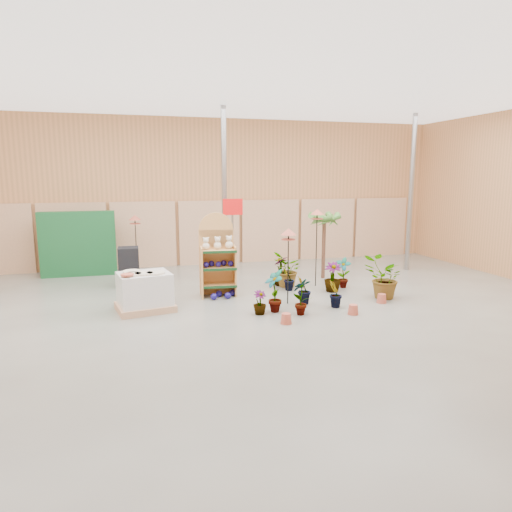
% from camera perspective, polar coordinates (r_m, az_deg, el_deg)
% --- Properties ---
extents(room, '(15.20, 12.10, 4.70)m').
position_cam_1_polar(room, '(9.37, -0.82, 6.63)').
color(room, '#65655D').
rests_on(room, ground).
extents(display_shelf, '(0.85, 0.58, 1.93)m').
position_cam_1_polar(display_shelf, '(10.64, -4.89, -0.22)').
color(display_shelf, tan).
rests_on(display_shelf, ground).
extents(teddy_bears, '(0.71, 0.18, 0.30)m').
position_cam_1_polar(teddy_bears, '(10.50, -4.72, 1.53)').
color(teddy_bears, beige).
rests_on(teddy_bears, display_shelf).
extents(gazing_balls_shelf, '(0.71, 0.24, 0.13)m').
position_cam_1_polar(gazing_balls_shelf, '(10.55, -4.76, -0.98)').
color(gazing_balls_shelf, navy).
rests_on(gazing_balls_shelf, display_shelf).
extents(gazing_balls_floor, '(0.63, 0.39, 0.15)m').
position_cam_1_polar(gazing_balls_floor, '(10.52, -4.11, -4.84)').
color(gazing_balls_floor, navy).
rests_on(gazing_balls_floor, ground).
extents(pallet_stack, '(1.27, 1.12, 0.83)m').
position_cam_1_polar(pallet_stack, '(9.74, -13.76, -4.36)').
color(pallet_stack, tan).
rests_on(pallet_stack, ground).
extents(charcoal_planters, '(0.50, 0.50, 1.00)m').
position_cam_1_polar(charcoal_planters, '(11.90, -15.60, -1.33)').
color(charcoal_planters, black).
rests_on(charcoal_planters, ground).
extents(trellis_stock, '(2.00, 0.30, 1.80)m').
position_cam_1_polar(trellis_stock, '(13.56, -21.34, 1.42)').
color(trellis_stock, '#145126').
rests_on(trellis_stock, ground).
extents(offer_sign, '(0.50, 0.08, 2.20)m').
position_cam_1_polar(offer_sign, '(11.45, -2.93, 4.01)').
color(offer_sign, gray).
rests_on(offer_sign, ground).
extents(bird_table_front, '(0.34, 0.34, 1.66)m').
position_cam_1_polar(bird_table_front, '(9.77, 4.08, 2.74)').
color(bird_table_front, black).
rests_on(bird_table_front, ground).
extents(bird_table_right, '(0.34, 0.34, 1.95)m').
position_cam_1_polar(bird_table_right, '(11.42, 7.65, 5.15)').
color(bird_table_right, black).
rests_on(bird_table_right, ground).
extents(bird_table_back, '(0.34, 0.34, 1.70)m').
position_cam_1_polar(bird_table_back, '(13.03, -14.90, 4.43)').
color(bird_table_back, black).
rests_on(bird_table_back, ground).
extents(palm, '(0.70, 0.70, 1.89)m').
position_cam_1_polar(palm, '(12.38, 8.54, 4.63)').
color(palm, brown).
rests_on(palm, ground).
extents(potted_plant_0, '(0.40, 0.52, 0.88)m').
position_cam_1_polar(potted_plant_0, '(9.36, 2.32, -4.37)').
color(potted_plant_0, '#447B2E').
rests_on(potted_plant_0, ground).
extents(potted_plant_1, '(0.45, 0.45, 0.64)m').
position_cam_1_polar(potted_plant_1, '(9.96, 5.98, -4.27)').
color(potted_plant_1, '#447B2E').
rests_on(potted_plant_1, ground).
extents(potted_plant_3, '(0.54, 0.54, 0.72)m').
position_cam_1_polar(potted_plant_3, '(11.13, 9.54, -2.61)').
color(potted_plant_3, '#447B2E').
rests_on(potted_plant_3, ground).
extents(potted_plant_4, '(0.48, 0.47, 0.76)m').
position_cam_1_polar(potted_plant_4, '(11.57, 10.82, -2.07)').
color(potted_plant_4, '#447B2E').
rests_on(potted_plant_4, ground).
extents(potted_plant_5, '(0.40, 0.40, 0.57)m').
position_cam_1_polar(potted_plant_5, '(11.11, 4.07, -2.91)').
color(potted_plant_5, '#447B2E').
rests_on(potted_plant_5, ground).
extents(potted_plant_6, '(0.83, 0.91, 0.89)m').
position_cam_1_polar(potted_plant_6, '(11.43, 3.99, -1.73)').
color(potted_plant_6, '#447B2E').
rests_on(potted_plant_6, ground).
extents(potted_plant_7, '(0.34, 0.34, 0.49)m').
position_cam_1_polar(potted_plant_7, '(9.24, 0.47, -5.84)').
color(potted_plant_7, '#447B2E').
rests_on(potted_plant_7, ground).
extents(potted_plant_8, '(0.48, 0.40, 0.77)m').
position_cam_1_polar(potted_plant_8, '(9.23, 5.69, -5.01)').
color(potted_plant_8, '#447B2E').
rests_on(potted_plant_8, ground).
extents(potted_plant_9, '(0.41, 0.42, 0.60)m').
position_cam_1_polar(potted_plant_9, '(9.81, 9.91, -4.70)').
color(potted_plant_9, '#447B2E').
rests_on(potted_plant_9, ground).
extents(potted_plant_10, '(0.93, 0.82, 0.97)m').
position_cam_1_polar(potted_plant_10, '(10.73, 15.66, -2.65)').
color(potted_plant_10, '#447B2E').
rests_on(potted_plant_10, ground).
extents(potted_plant_11, '(0.59, 0.59, 0.75)m').
position_cam_1_polar(potted_plant_11, '(11.62, 3.16, -1.88)').
color(potted_plant_11, '#447B2E').
rests_on(potted_plant_11, ground).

